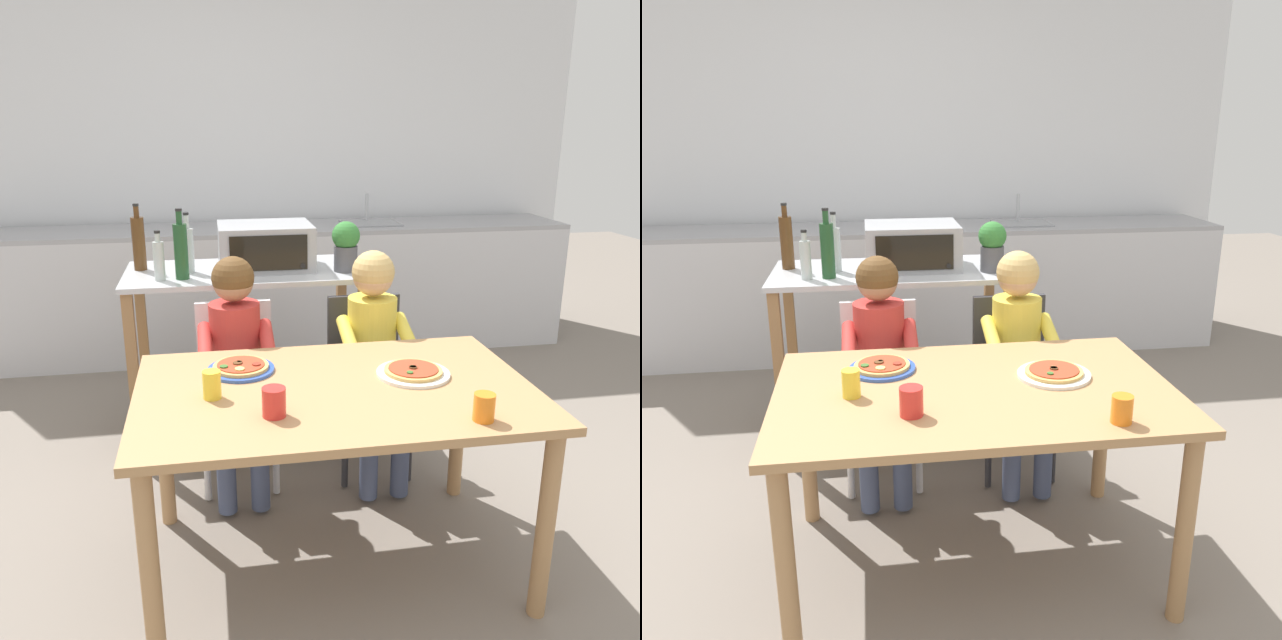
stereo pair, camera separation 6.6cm
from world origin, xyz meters
TOP-DOWN VIEW (x-y plane):
  - ground_plane at (0.00, 1.12)m, footprint 11.20×11.20m
  - back_wall_tiled at (0.00, 2.86)m, footprint 4.75×0.12m
  - kitchen_counter at (0.00, 2.45)m, footprint 4.27×0.60m
  - kitchen_island_cart at (-0.23, 1.15)m, footprint 1.18×0.60m
  - toaster_oven at (-0.12, 1.18)m, footprint 0.46×0.38m
  - bottle_tall_green_wine at (-0.51, 1.14)m, footprint 0.06×0.06m
  - bottle_dark_olive_oil at (-0.64, 0.99)m, footprint 0.05×0.05m
  - bottle_brown_beer at (-0.75, 1.24)m, footprint 0.06×0.06m
  - bottle_squat_spirits at (-0.53, 1.01)m, footprint 0.06×0.06m
  - potted_herb_plant at (0.26, 1.03)m, footprint 0.14×0.14m
  - dining_table at (0.00, 0.00)m, footprint 1.37×0.87m
  - dining_chair_left at (-0.31, 0.71)m, footprint 0.36×0.36m
  - dining_chair_right at (0.30, 0.71)m, footprint 0.36×0.36m
  - child_in_red_shirt at (-0.31, 0.59)m, footprint 0.32×0.42m
  - child_in_yellow_shirt at (0.30, 0.59)m, footprint 0.32×0.42m
  - pizza_plate_blue_rimmed at (-0.31, 0.20)m, footprint 0.25×0.25m
  - pizza_plate_white at (0.30, 0.05)m, footprint 0.26×0.26m
  - drinking_cup_orange at (0.40, -0.33)m, footprint 0.07×0.07m
  - drinking_cup_red at (-0.23, -0.19)m, footprint 0.08×0.08m
  - drinking_cup_yellow at (-0.42, -0.02)m, footprint 0.06×0.06m

SIDE VIEW (x-z plane):
  - ground_plane at x=0.00m, z-range 0.00..0.00m
  - kitchen_counter at x=0.00m, z-range -0.10..1.00m
  - dining_chair_left at x=-0.31m, z-range 0.07..0.89m
  - dining_chair_right at x=0.30m, z-range 0.07..0.89m
  - kitchen_island_cart at x=-0.23m, z-range 0.15..1.04m
  - dining_table at x=0.00m, z-range 0.27..0.99m
  - child_in_red_shirt at x=-0.31m, z-range 0.14..1.18m
  - child_in_yellow_shirt at x=0.30m, z-range 0.15..1.19m
  - pizza_plate_white at x=0.30m, z-range 0.72..0.75m
  - pizza_plate_blue_rimmed at x=-0.31m, z-range 0.72..0.75m
  - drinking_cup_orange at x=0.40m, z-range 0.72..0.81m
  - drinking_cup_red at x=-0.23m, z-range 0.72..0.81m
  - drinking_cup_yellow at x=-0.42m, z-range 0.72..0.82m
  - bottle_dark_olive_oil at x=-0.64m, z-range 0.87..1.10m
  - toaster_oven at x=-0.12m, z-range 0.89..1.11m
  - bottle_tall_green_wine at x=-0.51m, z-range 0.86..1.15m
  - potted_herb_plant at x=0.26m, z-range 0.90..1.14m
  - bottle_squat_spirits at x=-0.53m, z-range 0.86..1.19m
  - bottle_brown_beer at x=-0.75m, z-range 0.86..1.19m
  - back_wall_tiled at x=0.00m, z-range 0.00..2.70m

